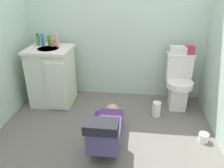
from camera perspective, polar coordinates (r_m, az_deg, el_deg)
name	(u,v)px	position (r m, az deg, el deg)	size (l,w,h in m)	color
ground_plane	(104,137)	(2.75, -1.94, -13.12)	(3.07, 3.19, 0.04)	#69645C
wall_back	(115,15)	(3.32, 0.75, 16.78)	(2.73, 0.08, 2.40)	#B5CEBB
toilet	(179,82)	(3.28, 16.30, 0.47)	(0.36, 0.46, 0.75)	silver
vanity_cabinet	(52,76)	(3.34, -14.76, 2.02)	(0.60, 0.53, 0.82)	beige
faucet	(52,42)	(3.33, -14.79, 10.18)	(0.02, 0.02, 0.10)	silver
person_plumber	(107,129)	(2.54, -1.37, -11.26)	(0.39, 1.06, 0.52)	#512D6B
tissue_box	(178,50)	(3.21, 16.21, 8.20)	(0.22, 0.11, 0.10)	silver
toiletry_bag	(190,50)	(3.24, 18.85, 8.08)	(0.12, 0.09, 0.11)	#B22D3F
soap_dispenser	(38,40)	(3.38, -18.00, 10.32)	(0.06, 0.06, 0.17)	#379557
bottle_blue	(43,40)	(3.30, -16.96, 10.44)	(0.04, 0.04, 0.17)	#3B69BC
bottle_green	(50,40)	(3.35, -15.27, 10.61)	(0.06, 0.06, 0.14)	#4CA345
bottle_amber	(52,43)	(3.27, -14.67, 9.98)	(0.06, 0.06, 0.10)	gold
bottle_pink	(57,40)	(3.22, -13.60, 10.58)	(0.05, 0.05, 0.18)	pink
paper_towel_roll	(156,109)	(3.08, 11.03, -6.21)	(0.11, 0.11, 0.20)	white
toilet_paper_roll	(203,137)	(2.82, 21.88, -12.30)	(0.11, 0.11, 0.10)	white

